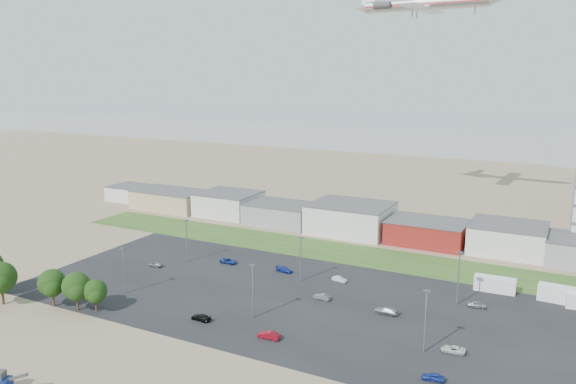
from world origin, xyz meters
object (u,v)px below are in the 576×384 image
Objects in this scene: airliner at (425,4)px; parked_car_5 at (155,264)px; parked_car_8 at (477,305)px; parked_car_11 at (339,279)px; parked_car_2 at (433,377)px; parked_car_0 at (453,349)px; parked_car_13 at (269,335)px; parked_car_9 at (228,261)px; parked_car_6 at (284,269)px; parked_car_7 at (322,297)px; parked_car_10 at (91,293)px; box_trailer_a at (495,284)px; parked_car_3 at (201,317)px; parked_car_12 at (386,311)px.

parked_car_5 is at bearing -110.57° from airliner.
parked_car_11 is (-28.90, 0.74, -0.05)m from parked_car_8.
parked_car_0 is at bearing 168.80° from parked_car_2.
parked_car_13 is at bearing -74.64° from parked_car_0.
parked_car_9 reaches higher than parked_car_0.
parked_car_6 is 14.61m from parked_car_9.
parked_car_7 is 46.82m from parked_car_10.
parked_car_5 is 43.31m from parked_car_11.
box_trailer_a is at bearing 169.48° from parked_car_2.
box_trailer_a reaches higher than parked_car_5.
parked_car_9 is at bearing 121.98° from parked_car_5.
parked_car_6 is at bearing -94.06° from airliner.
parked_car_3 is at bearing -81.28° from parked_car_0.
parked_car_13 is (-31.17, -40.05, -0.88)m from box_trailer_a.
parked_car_11 is at bearing -129.35° from parked_car_0.
parked_car_5 is (-72.65, -20.41, -0.97)m from box_trailer_a.
parked_car_5 is at bearing 112.46° from parked_car_11.
parked_car_12 reaches higher than parked_car_3.
parked_car_6 is at bearing -47.54° from parked_car_10.
parked_car_10 is (-72.40, -40.33, -0.89)m from box_trailer_a.
parked_car_10 is at bearing 134.37° from parked_car_11.
parked_car_8 is at bearing 127.68° from parked_car_12.
parked_car_6 is at bearing -111.64° from parked_car_12.
parked_car_0 is 10.03m from parked_car_2.
box_trailer_a is 60.42m from parked_car_3.
parked_car_6 is at bearing 83.65° from parked_car_8.
airliner is at bearing -174.22° from parked_car_7.
box_trailer_a is 2.05× the size of parked_car_3.
parked_car_5 is 30.43m from parked_car_6.
parked_car_13 reaches higher than parked_car_7.
airliner is 102.95m from parked_car_9.
parked_car_8 is at bearing 132.45° from parked_car_13.
parked_car_13 is at bearing -130.12° from box_trailer_a.
parked_car_8 is (42.35, -0.57, -0.01)m from parked_car_6.
parked_car_11 is (-30.74, -9.50, -0.99)m from box_trailer_a.
box_trailer_a is at bearing -58.78° from airliner.
parked_car_13 reaches higher than parked_car_6.
parked_car_11 is at bearing 82.95° from parked_car_8.
parked_car_13 is (-0.43, -30.54, 0.11)m from parked_car_11.
parked_car_10 is (-42.35, -19.98, 0.06)m from parked_car_7.
parked_car_9 is 43.50m from parked_car_12.
parked_car_3 is (-43.46, -8.81, 0.04)m from parked_car_0.
parked_car_6 reaches higher than parked_car_5.
parked_car_13 reaches higher than parked_car_8.
parked_car_10 reaches higher than parked_car_6.
parked_car_7 is 30.34m from parked_car_9.
box_trailer_a is at bearing 172.94° from parked_car_0.
parked_car_7 is at bearing 104.13° from parked_car_8.
parked_car_10 is (-70.09, -9.71, 0.10)m from parked_car_0.
airliner is 13.65× the size of parked_car_7.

